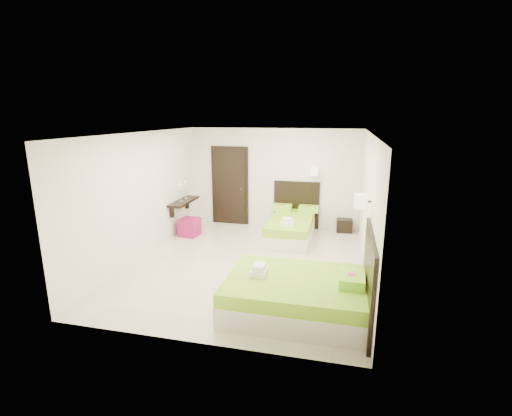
% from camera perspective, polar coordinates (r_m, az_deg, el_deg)
% --- Properties ---
extents(floor, '(5.50, 5.50, 0.00)m').
position_cam_1_polar(floor, '(7.60, -1.27, -8.57)').
color(floor, beige).
rests_on(floor, ground).
extents(bed_single, '(1.20, 2.00, 1.65)m').
position_cam_1_polar(bed_single, '(9.09, 5.48, -2.72)').
color(bed_single, beige).
rests_on(bed_single, ground).
extents(bed_double, '(2.11, 1.80, 1.74)m').
position_cam_1_polar(bed_double, '(5.79, 6.96, -12.94)').
color(bed_double, beige).
rests_on(bed_double, ground).
extents(nightstand, '(0.41, 0.37, 0.34)m').
position_cam_1_polar(nightstand, '(9.81, 13.42, -2.59)').
color(nightstand, black).
rests_on(nightstand, ground).
extents(ottoman, '(0.49, 0.49, 0.44)m').
position_cam_1_polar(ottoman, '(9.37, -10.17, -2.91)').
color(ottoman, '#8D124A').
rests_on(ottoman, ground).
extents(door, '(1.02, 0.15, 2.14)m').
position_cam_1_polar(door, '(10.11, -4.03, 3.39)').
color(door, black).
rests_on(door, ground).
extents(console_shelf, '(0.35, 1.20, 0.78)m').
position_cam_1_polar(console_shelf, '(9.47, -11.11, 0.96)').
color(console_shelf, black).
rests_on(console_shelf, ground).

